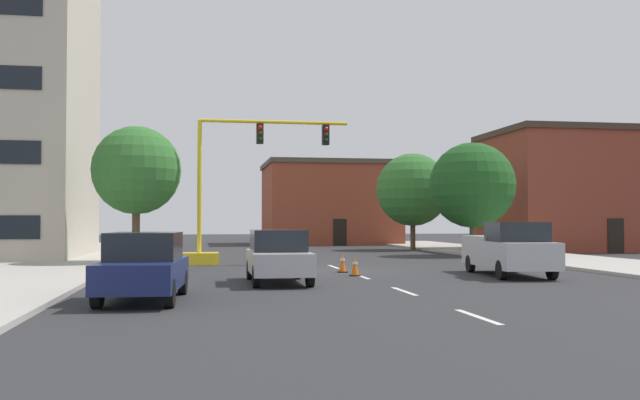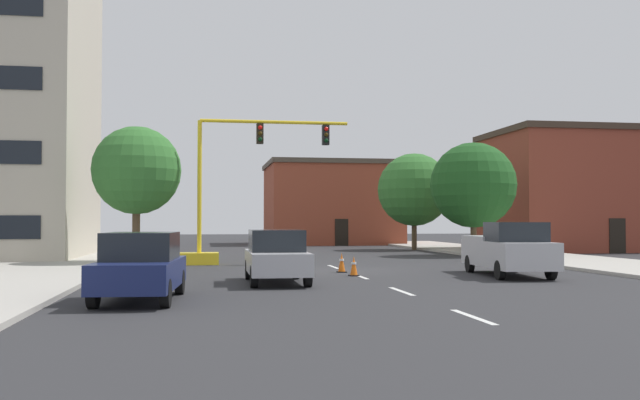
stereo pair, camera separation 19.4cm
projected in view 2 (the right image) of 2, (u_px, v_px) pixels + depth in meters
ground_plane at (344, 271)px, 28.74m from camera, size 160.00×160.00×0.00m
sidewalk_left at (67, 261)px, 34.66m from camera, size 6.00×56.00×0.14m
sidewalk_right at (536, 257)px, 38.61m from camera, size 6.00×56.00×0.14m
lane_stripe_seg_0 at (473, 317)px, 14.93m from camera, size 0.16×2.40×0.01m
lane_stripe_seg_1 at (402, 291)px, 20.35m from camera, size 0.16×2.40×0.01m
lane_stripe_seg_2 at (360, 276)px, 25.78m from camera, size 0.16×2.40×0.01m
lane_stripe_seg_3 at (333, 267)px, 31.20m from camera, size 0.16×2.40×0.01m
building_brick_center at (331, 203)px, 62.66m from camera, size 11.42×10.25×7.19m
building_row_right at (580, 191)px, 48.60m from camera, size 12.02×8.99×8.22m
traffic_signal_gantry at (220, 218)px, 33.10m from camera, size 7.95×1.20×6.83m
tree_right_far at (414, 190)px, 49.49m from camera, size 5.10×5.10×6.78m
tree_left_near at (137, 171)px, 32.88m from camera, size 4.11×4.11×6.45m
tree_right_mid at (473, 185)px, 41.25m from camera, size 5.01×5.01×6.63m
pickup_truck_silver at (508, 250)px, 26.08m from camera, size 2.47×5.56×1.99m
sedan_navy_near_left at (141, 266)px, 17.97m from camera, size 2.17×4.62×1.74m
sedan_silver_mid_left at (276, 256)px, 23.11m from camera, size 1.90×4.51×1.74m
traffic_cone_roadside_a at (354, 266)px, 26.03m from camera, size 0.36×0.36×0.73m
traffic_cone_roadside_b at (342, 263)px, 27.84m from camera, size 0.36×0.36×0.77m
traffic_cone_roadside_c at (303, 263)px, 27.72m from camera, size 0.36×0.36×0.78m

